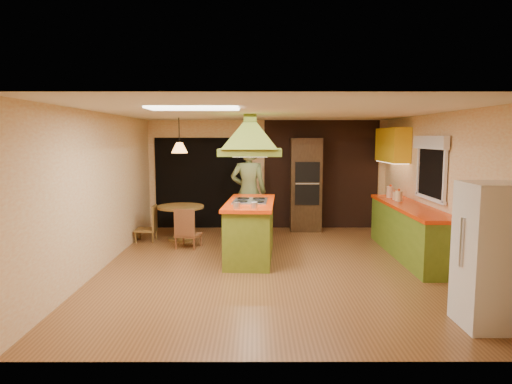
{
  "coord_description": "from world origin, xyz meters",
  "views": [
    {
      "loc": [
        -0.28,
        -7.32,
        2.1
      ],
      "look_at": [
        -0.27,
        0.63,
        1.15
      ],
      "focal_mm": 32.0,
      "sensor_mm": 36.0,
      "label": 1
    }
  ],
  "objects_px": {
    "man": "(249,192)",
    "dining_table": "(181,216)",
    "wall_oven": "(306,184)",
    "refrigerator": "(493,256)",
    "canister_large": "(390,192)",
    "kitchen_island": "(250,229)"
  },
  "relations": [
    {
      "from": "dining_table",
      "to": "wall_oven",
      "type": "bearing_deg",
      "value": 21.2
    },
    {
      "from": "man",
      "to": "canister_large",
      "type": "height_order",
      "value": "man"
    },
    {
      "from": "man",
      "to": "canister_large",
      "type": "xyz_separation_m",
      "value": [
        2.82,
        -0.24,
        0.03
      ]
    },
    {
      "from": "kitchen_island",
      "to": "man",
      "type": "relative_size",
      "value": 1.03
    },
    {
      "from": "man",
      "to": "wall_oven",
      "type": "bearing_deg",
      "value": -138.28
    },
    {
      "from": "refrigerator",
      "to": "wall_oven",
      "type": "distance_m",
      "value": 5.58
    },
    {
      "from": "kitchen_island",
      "to": "dining_table",
      "type": "bearing_deg",
      "value": 140.03
    },
    {
      "from": "canister_large",
      "to": "kitchen_island",
      "type": "bearing_deg",
      "value": -158.08
    },
    {
      "from": "dining_table",
      "to": "man",
      "type": "bearing_deg",
      "value": -0.82
    },
    {
      "from": "refrigerator",
      "to": "canister_large",
      "type": "distance_m",
      "value": 4.08
    },
    {
      "from": "refrigerator",
      "to": "dining_table",
      "type": "distance_m",
      "value": 6.01
    },
    {
      "from": "dining_table",
      "to": "canister_large",
      "type": "bearing_deg",
      "value": -3.55
    },
    {
      "from": "kitchen_island",
      "to": "man",
      "type": "bearing_deg",
      "value": 95.75
    },
    {
      "from": "man",
      "to": "dining_table",
      "type": "height_order",
      "value": "man"
    },
    {
      "from": "kitchen_island",
      "to": "dining_table",
      "type": "xyz_separation_m",
      "value": [
        -1.44,
        1.38,
        -0.01
      ]
    },
    {
      "from": "wall_oven",
      "to": "canister_large",
      "type": "distance_m",
      "value": 2.01
    },
    {
      "from": "refrigerator",
      "to": "wall_oven",
      "type": "relative_size",
      "value": 0.77
    },
    {
      "from": "kitchen_island",
      "to": "refrigerator",
      "type": "height_order",
      "value": "refrigerator"
    },
    {
      "from": "wall_oven",
      "to": "canister_large",
      "type": "relative_size",
      "value": 9.63
    },
    {
      "from": "wall_oven",
      "to": "dining_table",
      "type": "relative_size",
      "value": 2.2
    },
    {
      "from": "man",
      "to": "dining_table",
      "type": "bearing_deg",
      "value": 1.37
    },
    {
      "from": "wall_oven",
      "to": "refrigerator",
      "type": "bearing_deg",
      "value": -72.53
    }
  ]
}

